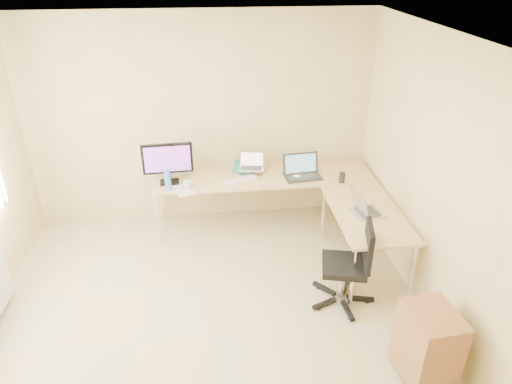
{
  "coord_description": "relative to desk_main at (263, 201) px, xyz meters",
  "views": [
    {
      "loc": [
        0.08,
        -3.18,
        3.2
      ],
      "look_at": [
        0.55,
        1.1,
        0.9
      ],
      "focal_mm": 32.48,
      "sensor_mm": 36.0,
      "label": 1
    }
  ],
  "objects": [
    {
      "name": "keyboard",
      "position": [
        -0.3,
        -0.13,
        0.38
      ],
      "size": [
        0.45,
        0.26,
        0.02
      ],
      "primitive_type": "cube",
      "rotation": [
        0.0,
        0.0,
        0.34
      ],
      "color": "silver",
      "rests_on": "desk_main"
    },
    {
      "name": "papers",
      "position": [
        -0.95,
        -0.3,
        0.37
      ],
      "size": [
        0.3,
        0.36,
        0.01
      ],
      "primitive_type": "cube",
      "rotation": [
        0.0,
        0.0,
        0.34
      ],
      "color": "beige",
      "rests_on": "desk_main"
    },
    {
      "name": "book_stack",
      "position": [
        -0.23,
        0.2,
        0.39
      ],
      "size": [
        0.3,
        0.36,
        0.05
      ],
      "primitive_type": "cube",
      "rotation": [
        0.0,
        0.0,
        -0.26
      ],
      "color": "#1E807C",
      "rests_on": "desk_main"
    },
    {
      "name": "ceiling",
      "position": [
        -0.72,
        -1.85,
        2.24
      ],
      "size": [
        4.5,
        4.5,
        0.0
      ],
      "primitive_type": "plane",
      "rotation": [
        3.14,
        0.0,
        0.0
      ],
      "color": "white",
      "rests_on": "ground"
    },
    {
      "name": "office_chair",
      "position": [
        0.61,
        -1.5,
        0.14
      ],
      "size": [
        0.65,
        0.65,
        0.91
      ],
      "primitive_type": "cube",
      "rotation": [
        0.0,
        0.0,
        -0.23
      ],
      "color": "black",
      "rests_on": "ground"
    },
    {
      "name": "laptop_return",
      "position": [
        0.96,
        -1.03,
        0.49
      ],
      "size": [
        0.42,
        0.36,
        0.24
      ],
      "primitive_type": "cube",
      "rotation": [
        0.0,
        0.0,
        1.79
      ],
      "color": "#B4B6CE",
      "rests_on": "desk_return"
    },
    {
      "name": "monitor",
      "position": [
        -1.13,
        -0.08,
        0.61
      ],
      "size": [
        0.59,
        0.22,
        0.5
      ],
      "primitive_type": "cube",
      "rotation": [
        0.0,
        0.0,
        0.06
      ],
      "color": "black",
      "rests_on": "desk_main"
    },
    {
      "name": "desk_fan",
      "position": [
        -1.13,
        0.2,
        0.52
      ],
      "size": [
        0.27,
        0.27,
        0.32
      ],
      "primitive_type": "cylinder",
      "rotation": [
        0.0,
        0.0,
        -0.08
      ],
      "color": "white",
      "rests_on": "desk_main"
    },
    {
      "name": "cd_stack",
      "position": [
        -0.32,
        -0.03,
        0.38
      ],
      "size": [
        0.14,
        0.14,
        0.03
      ],
      "primitive_type": "cylinder",
      "rotation": [
        0.0,
        0.0,
        0.21
      ],
      "color": "silver",
      "rests_on": "desk_main"
    },
    {
      "name": "white_box",
      "position": [
        -1.01,
        0.2,
        0.41
      ],
      "size": [
        0.25,
        0.2,
        0.09
      ],
      "primitive_type": "cube",
      "rotation": [
        0.0,
        0.0,
        0.1
      ],
      "color": "silver",
      "rests_on": "desk_main"
    },
    {
      "name": "floor",
      "position": [
        -0.72,
        -1.85,
        -0.36
      ],
      "size": [
        4.5,
        4.5,
        0.0
      ],
      "primitive_type": "plane",
      "color": "tan",
      "rests_on": "ground"
    },
    {
      "name": "desk_main",
      "position": [
        0.0,
        0.0,
        0.0
      ],
      "size": [
        2.65,
        0.7,
        0.73
      ],
      "primitive_type": "cube",
      "color": "tan",
      "rests_on": "ground"
    },
    {
      "name": "cabinet",
      "position": [
        1.03,
        -2.49,
        -0.01
      ],
      "size": [
        0.42,
        0.5,
        0.65
      ],
      "primitive_type": "cube",
      "rotation": [
        0.0,
        0.0,
        0.1
      ],
      "color": "olive",
      "rests_on": "ground"
    },
    {
      "name": "mug",
      "position": [
        -0.91,
        -0.3,
        0.42
      ],
      "size": [
        0.14,
        0.14,
        0.1
      ],
      "primitive_type": "imported",
      "rotation": [
        0.0,
        0.0,
        -0.36
      ],
      "color": "white",
      "rests_on": "desk_main"
    },
    {
      "name": "laptop_center",
      "position": [
        -0.14,
        0.07,
        0.51
      ],
      "size": [
        0.34,
        0.28,
        0.2
      ],
      "primitive_type": "cube",
      "rotation": [
        0.0,
        0.0,
        -0.18
      ],
      "color": "#A8ADC4",
      "rests_on": "desk_main"
    },
    {
      "name": "desk_return",
      "position": [
        0.98,
        -1.0,
        0.0
      ],
      "size": [
        0.7,
        1.3,
        0.73
      ],
      "primitive_type": "cube",
      "color": "tan",
      "rests_on": "ground"
    },
    {
      "name": "laptop_black",
      "position": [
        0.46,
        -0.12,
        0.5
      ],
      "size": [
        0.47,
        0.37,
        0.27
      ],
      "primitive_type": "cube",
      "rotation": [
        0.0,
        0.0,
        0.11
      ],
      "color": "black",
      "rests_on": "desk_main"
    },
    {
      "name": "wall_right",
      "position": [
        1.38,
        -1.85,
        0.93
      ],
      "size": [
        0.0,
        4.5,
        4.5
      ],
      "primitive_type": "plane",
      "rotation": [
        1.57,
        0.0,
        -1.57
      ],
      "color": "beige",
      "rests_on": "ground"
    },
    {
      "name": "black_cup",
      "position": [
        0.89,
        -0.3,
        0.43
      ],
      "size": [
        0.07,
        0.07,
        0.12
      ],
      "primitive_type": "cylinder",
      "rotation": [
        0.0,
        0.0,
        -0.04
      ],
      "color": "black",
      "rests_on": "desk_main"
    },
    {
      "name": "wall_back",
      "position": [
        -0.72,
        0.4,
        0.93
      ],
      "size": [
        4.5,
        0.0,
        4.5
      ],
      "primitive_type": "plane",
      "rotation": [
        1.57,
        0.0,
        0.0
      ],
      "color": "beige",
      "rests_on": "ground"
    },
    {
      "name": "mouse",
      "position": [
        0.39,
        -0.12,
        0.38
      ],
      "size": [
        0.1,
        0.07,
        0.03
      ],
      "primitive_type": "ellipsoid",
      "rotation": [
        0.0,
        0.0,
        0.15
      ],
      "color": "white",
      "rests_on": "desk_main"
    },
    {
      "name": "water_bottle",
      "position": [
        -1.13,
        -0.27,
        0.49
      ],
      "size": [
        0.09,
        0.09,
        0.26
      ],
      "primitive_type": "cylinder",
      "rotation": [
        0.0,
        0.0,
        -0.31
      ],
      "color": "#3E79D7",
      "rests_on": "desk_main"
    }
  ]
}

